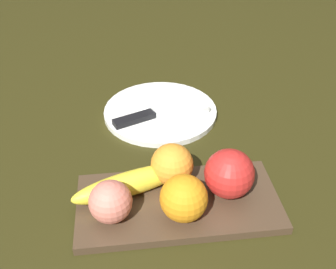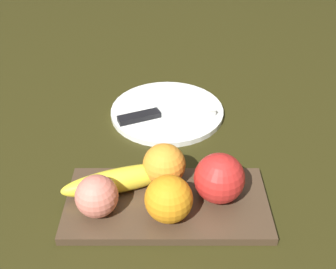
% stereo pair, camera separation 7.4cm
% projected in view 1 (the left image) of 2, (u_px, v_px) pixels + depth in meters
% --- Properties ---
extents(ground_plane, '(2.40, 2.40, 0.00)m').
position_uv_depth(ground_plane, '(159.00, 196.00, 0.68)').
color(ground_plane, '#2B280D').
extents(fruit_tray, '(0.32, 0.16, 0.01)m').
position_uv_depth(fruit_tray, '(178.00, 203.00, 0.65)').
color(fruit_tray, '#453323').
rests_on(fruit_tray, ground_plane).
extents(apple, '(0.08, 0.08, 0.08)m').
position_uv_depth(apple, '(229.00, 174.00, 0.64)').
color(apple, red).
rests_on(apple, fruit_tray).
extents(banana, '(0.20, 0.10, 0.04)m').
position_uv_depth(banana, '(130.00, 182.00, 0.65)').
color(banana, yellow).
rests_on(banana, fruit_tray).
extents(orange_near_apple, '(0.07, 0.07, 0.07)m').
position_uv_depth(orange_near_apple, '(184.00, 198.00, 0.60)').
color(orange_near_apple, orange).
rests_on(orange_near_apple, fruit_tray).
extents(orange_near_banana, '(0.07, 0.07, 0.07)m').
position_uv_depth(orange_near_banana, '(172.00, 164.00, 0.66)').
color(orange_near_banana, orange).
rests_on(orange_near_banana, fruit_tray).
extents(peach, '(0.07, 0.07, 0.07)m').
position_uv_depth(peach, '(111.00, 202.00, 0.60)').
color(peach, '#D97766').
rests_on(peach, fruit_tray).
extents(dinner_plate, '(0.24, 0.24, 0.01)m').
position_uv_depth(dinner_plate, '(160.00, 112.00, 0.87)').
color(dinner_plate, white).
rests_on(dinner_plate, ground_plane).
extents(folded_napkin, '(0.14, 0.15, 0.02)m').
position_uv_depth(folded_napkin, '(174.00, 105.00, 0.87)').
color(folded_napkin, white).
rests_on(folded_napkin, dinner_plate).
extents(knife, '(0.18, 0.09, 0.01)m').
position_uv_depth(knife, '(141.00, 117.00, 0.84)').
color(knife, silver).
rests_on(knife, dinner_plate).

